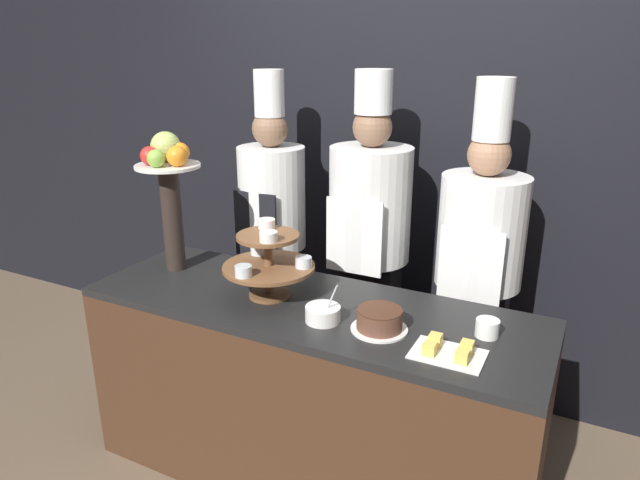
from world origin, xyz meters
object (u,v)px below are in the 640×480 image
tiered_stand (269,260)px  chef_left (273,224)px  cup_white (487,328)px  chef_center_right (479,263)px  serving_bowl_near (323,314)px  cake_square_tray (448,351)px  fruit_pedestal (169,180)px  cake_round (380,320)px  chef_center_left (369,236)px

tiered_stand → chef_left: chef_left is taller
cup_white → chef_center_right: chef_center_right is taller
tiered_stand → serving_bowl_near: tiered_stand is taller
tiered_stand → chef_center_right: size_ratio=0.22×
cake_square_tray → chef_left: (-1.20, 0.78, 0.07)m
fruit_pedestal → serving_bowl_near: size_ratio=3.96×
cup_white → cake_square_tray: size_ratio=0.35×
serving_bowl_near → chef_left: 1.02m
tiered_stand → chef_left: 0.75m
fruit_pedestal → chef_left: bearing=70.5°
cake_round → chef_center_right: 0.75m
tiered_stand → cake_round: tiered_stand is taller
serving_bowl_near → chef_left: chef_left is taller
chef_left → tiered_stand: bearing=-59.6°
cup_white → chef_center_right: size_ratio=0.05×
cake_square_tray → chef_center_left: (-0.62, 0.78, 0.09)m
chef_center_left → cup_white: bearing=-39.2°
fruit_pedestal → chef_center_left: size_ratio=0.36×
chef_center_left → fruit_pedestal: bearing=-143.7°
cake_round → serving_bowl_near: serving_bowl_near is taller
tiered_stand → chef_left: (-0.38, 0.64, -0.08)m
chef_center_left → chef_center_right: size_ratio=1.01×
tiered_stand → fruit_pedestal: size_ratio=0.61×
cake_square_tray → chef_center_right: bearing=95.1°
chef_center_left → chef_center_right: bearing=0.0°
fruit_pedestal → cup_white: bearing=-0.6°
fruit_pedestal → chef_left: chef_left is taller
cake_square_tray → chef_left: bearing=146.7°
cup_white → serving_bowl_near: bearing=-164.2°
cake_square_tray → serving_bowl_near: 0.51m
fruit_pedestal → chef_center_right: 1.49m
cup_white → fruit_pedestal: bearing=179.4°
cup_white → serving_bowl_near: serving_bowl_near is taller
tiered_stand → fruit_pedestal: 0.64m
serving_bowl_near → chef_center_left: bearing=98.9°
chef_left → chef_center_right: size_ratio=1.01×
cake_round → cup_white: size_ratio=2.49×
fruit_pedestal → serving_bowl_near: fruit_pedestal is taller
fruit_pedestal → cup_white: 1.54m
chef_left → chef_center_right: chef_left is taller
cake_round → cake_square_tray: (0.28, -0.06, -0.02)m
fruit_pedestal → cake_square_tray: 1.47m
cake_round → chef_center_left: size_ratio=0.12×
chef_left → cake_square_tray: bearing=-33.3°
serving_bowl_near → chef_center_left: size_ratio=0.09×
cake_round → chef_left: chef_left is taller
tiered_stand → cake_square_tray: bearing=-9.7°
chef_center_left → cake_round: bearing=-64.6°
serving_bowl_near → chef_center_right: size_ratio=0.09×
cup_white → chef_center_right: (-0.16, 0.58, 0.03)m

